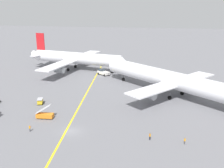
% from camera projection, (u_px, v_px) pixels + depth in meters
% --- Properties ---
extents(ground_plane, '(600.00, 600.00, 0.00)m').
position_uv_depth(ground_plane, '(72.00, 131.00, 63.45)').
color(ground_plane, slate).
extents(taxiway_stripe, '(12.71, 119.43, 0.01)m').
position_uv_depth(taxiway_stripe, '(75.00, 114.00, 73.29)').
color(taxiway_stripe, yellow).
rests_on(taxiway_stripe, ground).
extents(airliner_at_gate_left, '(48.78, 49.44, 16.37)m').
position_uv_depth(airliner_at_gate_left, '(76.00, 58.00, 121.70)').
color(airliner_at_gate_left, silver).
rests_on(airliner_at_gate_left, ground).
extents(airliner_being_pushed, '(50.44, 43.10, 15.83)m').
position_uv_depth(airliner_being_pushed, '(169.00, 79.00, 87.52)').
color(airliner_being_pushed, silver).
rests_on(airliner_being_pushed, ground).
extents(pushback_tug, '(7.95, 6.36, 2.84)m').
position_uv_depth(pushback_tug, '(103.00, 72.00, 114.03)').
color(pushback_tug, white).
rests_on(pushback_tug, ground).
extents(gse_baggage_cart_near_cluster, '(2.33, 3.08, 1.71)m').
position_uv_depth(gse_baggage_cart_near_cluster, '(40.00, 101.00, 80.61)').
color(gse_baggage_cart_near_cluster, gold).
rests_on(gse_baggage_cart_near_cluster, ground).
extents(gse_stair_truck_yellow, '(4.77, 2.38, 4.06)m').
position_uv_depth(gse_stair_truck_yellow, '(45.00, 115.00, 70.42)').
color(gse_stair_truck_yellow, orange).
rests_on(gse_stair_truck_yellow, ground).
extents(ground_crew_marshaller_foreground, '(0.36, 0.50, 1.70)m').
position_uv_depth(ground_crew_marshaller_foreground, '(150.00, 136.00, 59.18)').
color(ground_crew_marshaller_foreground, black).
rests_on(ground_crew_marshaller_foreground, ground).
extents(ground_crew_ramp_agent_by_cones, '(0.36, 0.36, 1.55)m').
position_uv_depth(ground_crew_ramp_agent_by_cones, '(185.00, 141.00, 57.32)').
color(ground_crew_ramp_agent_by_cones, '#4C4C51').
rests_on(ground_crew_ramp_agent_by_cones, ground).
extents(ground_crew_wing_walker_right, '(0.50, 0.36, 1.65)m').
position_uv_depth(ground_crew_wing_walker_right, '(30.00, 128.00, 63.05)').
color(ground_crew_wing_walker_right, '#4C4C51').
rests_on(ground_crew_wing_walker_right, ground).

